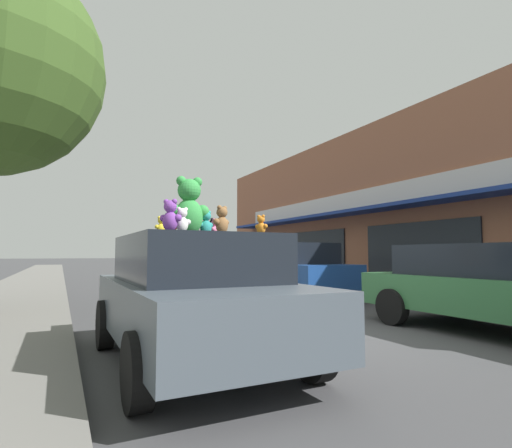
# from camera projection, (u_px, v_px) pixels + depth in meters

# --- Properties ---
(ground_plane) EXTENTS (260.00, 260.00, 0.00)m
(ground_plane) POSITION_uv_depth(u_px,v_px,m) (326.00, 335.00, 6.68)
(ground_plane) COLOR #424244
(plush_art_car) EXTENTS (2.05, 4.14, 1.58)m
(plush_art_car) POSITION_uv_depth(u_px,v_px,m) (194.00, 295.00, 5.02)
(plush_art_car) COLOR #4C5660
(plush_art_car) RESTS_ON ground_plane
(teddy_bear_giant) EXTENTS (0.54, 0.33, 0.74)m
(teddy_bear_giant) POSITION_uv_depth(u_px,v_px,m) (189.00, 207.00, 5.00)
(teddy_bear_giant) COLOR green
(teddy_bear_giant) RESTS_ON plush_art_car
(teddy_bear_red) EXTENTS (0.12, 0.17, 0.22)m
(teddy_bear_red) POSITION_uv_depth(u_px,v_px,m) (172.00, 227.00, 4.93)
(teddy_bear_red) COLOR red
(teddy_bear_red) RESTS_ON plush_art_car
(teddy_bear_brown) EXTENTS (0.25, 0.20, 0.33)m
(teddy_bear_brown) POSITION_uv_depth(u_px,v_px,m) (222.00, 220.00, 4.65)
(teddy_bear_brown) COLOR olive
(teddy_bear_brown) RESTS_ON plush_art_car
(teddy_bear_white) EXTENTS (0.20, 0.12, 0.27)m
(teddy_bear_white) POSITION_uv_depth(u_px,v_px,m) (182.00, 220.00, 4.28)
(teddy_bear_white) COLOR white
(teddy_bear_white) RESTS_ON plush_art_car
(teddy_bear_purple) EXTENTS (0.23, 0.23, 0.34)m
(teddy_bear_purple) POSITION_uv_depth(u_px,v_px,m) (170.00, 216.00, 4.17)
(teddy_bear_purple) COLOR purple
(teddy_bear_purple) RESTS_ON plush_art_car
(teddy_bear_orange) EXTENTS (0.14, 0.18, 0.24)m
(teddy_bear_orange) POSITION_uv_depth(u_px,v_px,m) (261.00, 225.00, 4.79)
(teddy_bear_orange) COLOR orange
(teddy_bear_orange) RESTS_ON plush_art_car
(teddy_bear_black) EXTENTS (0.19, 0.19, 0.29)m
(teddy_bear_black) POSITION_uv_depth(u_px,v_px,m) (213.00, 228.00, 5.71)
(teddy_bear_black) COLOR black
(teddy_bear_black) RESTS_ON plush_art_car
(teddy_bear_pink) EXTENTS (0.16, 0.18, 0.25)m
(teddy_bear_pink) POSITION_uv_depth(u_px,v_px,m) (215.00, 228.00, 5.42)
(teddy_bear_pink) COLOR pink
(teddy_bear_pink) RESTS_ON plush_art_car
(teddy_bear_teal) EXTENTS (0.25, 0.18, 0.33)m
(teddy_bear_teal) POSITION_uv_depth(u_px,v_px,m) (206.00, 223.00, 5.09)
(teddy_bear_teal) COLOR teal
(teddy_bear_teal) RESTS_ON plush_art_car
(teddy_bear_yellow) EXTENTS (0.17, 0.11, 0.22)m
(teddy_bear_yellow) POSITION_uv_depth(u_px,v_px,m) (161.00, 226.00, 4.77)
(teddy_bear_yellow) COLOR yellow
(teddy_bear_yellow) RESTS_ON plush_art_car
(parked_car_far_left) EXTENTS (2.11, 4.34, 1.52)m
(parked_car_far_left) POSITION_uv_depth(u_px,v_px,m) (491.00, 284.00, 6.88)
(parked_car_far_left) COLOR #336B3D
(parked_car_far_left) RESTS_ON ground_plane
(parked_car_far_center) EXTENTS (2.10, 4.33, 1.68)m
(parked_car_far_center) POSITION_uv_depth(u_px,v_px,m) (296.00, 269.00, 12.57)
(parked_car_far_center) COLOR #1E4793
(parked_car_far_center) RESTS_ON ground_plane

